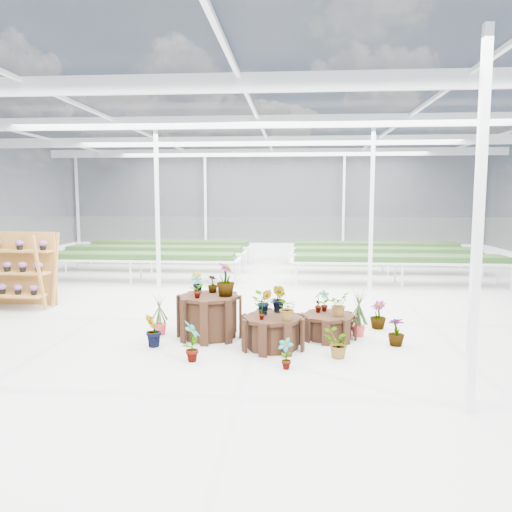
# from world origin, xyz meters

# --- Properties ---
(ground_plane) EXTENTS (24.00, 24.00, 0.00)m
(ground_plane) POSITION_xyz_m (0.00, 0.00, 0.00)
(ground_plane) COLOR gray
(ground_plane) RESTS_ON ground
(greenhouse_shell) EXTENTS (18.00, 24.00, 4.50)m
(greenhouse_shell) POSITION_xyz_m (0.00, 0.00, 2.25)
(greenhouse_shell) COLOR white
(greenhouse_shell) RESTS_ON ground
(steel_frame) EXTENTS (18.00, 24.00, 4.50)m
(steel_frame) POSITION_xyz_m (0.00, 0.00, 2.25)
(steel_frame) COLOR silver
(steel_frame) RESTS_ON ground
(nursery_benches) EXTENTS (16.00, 7.00, 0.84)m
(nursery_benches) POSITION_xyz_m (0.00, 7.20, 0.42)
(nursery_benches) COLOR silver
(nursery_benches) RESTS_ON ground
(plinth_tall) EXTENTS (1.17, 1.17, 0.79)m
(plinth_tall) POSITION_xyz_m (-0.68, -1.01, 0.40)
(plinth_tall) COLOR black
(plinth_tall) RESTS_ON ground
(plinth_mid) EXTENTS (1.30, 1.30, 0.56)m
(plinth_mid) POSITION_xyz_m (0.52, -1.61, 0.28)
(plinth_mid) COLOR black
(plinth_mid) RESTS_ON ground
(plinth_low) EXTENTS (1.13, 1.13, 0.45)m
(plinth_low) POSITION_xyz_m (1.52, -0.91, 0.22)
(plinth_low) COLOR black
(plinth_low) RESTS_ON ground
(shelf_rack) EXTENTS (1.72, 0.98, 1.77)m
(shelf_rack) POSITION_xyz_m (-5.62, 1.17, 0.88)
(shelf_rack) COLOR #A06B2E
(shelf_rack) RESTS_ON ground
(nursery_plants) EXTENTS (4.67, 3.33, 1.40)m
(nursery_plants) POSITION_xyz_m (0.53, -0.92, 0.48)
(nursery_plants) COLOR #27411C
(nursery_plants) RESTS_ON ground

